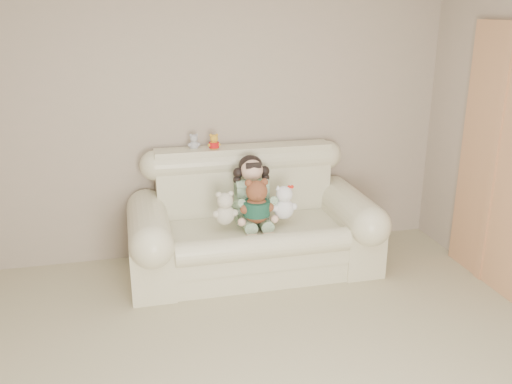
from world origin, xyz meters
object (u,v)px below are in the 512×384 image
at_px(seated_child, 252,189).
at_px(white_cat, 284,199).
at_px(brown_teddy, 256,197).
at_px(cream_teddy, 225,205).
at_px(sofa, 253,214).

distance_m(seated_child, white_cat, 0.30).
bearing_deg(brown_teddy, cream_teddy, -164.87).
bearing_deg(sofa, cream_teddy, -155.56).
distance_m(sofa, brown_teddy, 0.25).
bearing_deg(white_cat, seated_child, 160.12).
xyz_separation_m(seated_child, brown_teddy, (-0.01, -0.22, 0.00)).
bearing_deg(brown_teddy, sofa, 107.40).
height_order(white_cat, cream_teddy, white_cat).
bearing_deg(sofa, seated_child, 86.45).
relative_size(white_cat, cream_teddy, 1.06).
height_order(seated_child, white_cat, seated_child).
distance_m(brown_teddy, cream_teddy, 0.27).
relative_size(sofa, white_cat, 5.98).
height_order(seated_child, cream_teddy, seated_child).
relative_size(brown_teddy, cream_teddy, 1.33).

